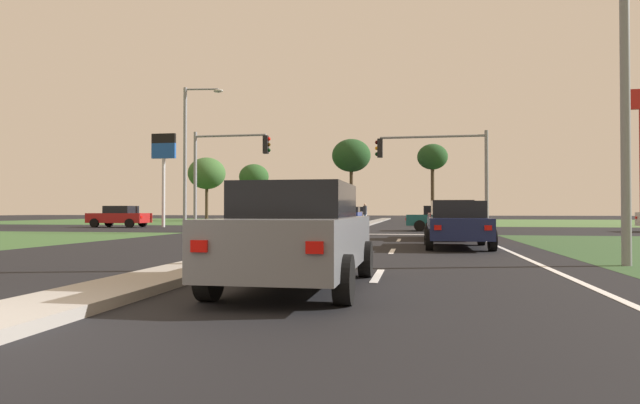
# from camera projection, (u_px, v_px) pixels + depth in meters

# --- Properties ---
(ground_plane) EXTENTS (200.00, 200.00, 0.00)m
(ground_plane) POSITION_uv_depth(u_px,v_px,m) (350.00, 229.00, 34.28)
(ground_plane) COLOR black
(grass_verge_far_left) EXTENTS (35.00, 35.00, 0.01)m
(grass_verge_far_left) POSITION_uv_depth(u_px,v_px,m) (158.00, 221.00, 62.89)
(grass_verge_far_left) COLOR #385B2D
(grass_verge_far_left) RESTS_ON ground
(grass_verge_far_right) EXTENTS (35.00, 35.00, 0.01)m
(grass_verge_far_right) POSITION_uv_depth(u_px,v_px,m) (633.00, 222.00, 53.89)
(grass_verge_far_right) COLOR #476B38
(grass_verge_far_right) RESTS_ON ground
(median_island_near) EXTENTS (1.20, 22.00, 0.14)m
(median_island_near) POSITION_uv_depth(u_px,v_px,m) (269.00, 249.00, 15.58)
(median_island_near) COLOR gray
(median_island_near) RESTS_ON ground
(median_island_far) EXTENTS (1.20, 36.00, 0.14)m
(median_island_far) POSITION_uv_depth(u_px,v_px,m) (378.00, 221.00, 58.88)
(median_island_far) COLOR gray
(median_island_far) RESTS_ON ground
(lane_dash_near) EXTENTS (0.14, 2.00, 0.01)m
(lane_dash_near) POSITION_uv_depth(u_px,v_px,m) (378.00, 276.00, 9.78)
(lane_dash_near) COLOR silver
(lane_dash_near) RESTS_ON ground
(lane_dash_second) EXTENTS (0.14, 2.00, 0.01)m
(lane_dash_second) POSITION_uv_depth(u_px,v_px,m) (392.00, 251.00, 15.68)
(lane_dash_second) COLOR silver
(lane_dash_second) RESTS_ON ground
(lane_dash_third) EXTENTS (0.14, 2.00, 0.01)m
(lane_dash_third) POSITION_uv_depth(u_px,v_px,m) (399.00, 240.00, 21.59)
(lane_dash_third) COLOR silver
(lane_dash_third) RESTS_ON ground
(edge_line_right) EXTENTS (0.14, 24.00, 0.01)m
(edge_line_right) POSITION_uv_depth(u_px,v_px,m) (511.00, 252.00, 15.35)
(edge_line_right) COLOR silver
(edge_line_right) RESTS_ON ground
(stop_bar_near) EXTENTS (6.40, 0.50, 0.01)m
(stop_bar_near) POSITION_uv_depth(u_px,v_px,m) (408.00, 234.00, 26.72)
(stop_bar_near) COLOR silver
(stop_bar_near) RESTS_ON ground
(crosswalk_bar_near) EXTENTS (0.70, 2.80, 0.01)m
(crosswalk_bar_near) POSITION_uv_depth(u_px,v_px,m) (225.00, 232.00, 30.29)
(crosswalk_bar_near) COLOR silver
(crosswalk_bar_near) RESTS_ON ground
(crosswalk_bar_second) EXTENTS (0.70, 2.80, 0.01)m
(crosswalk_bar_second) POSITION_uv_depth(u_px,v_px,m) (245.00, 232.00, 30.09)
(crosswalk_bar_second) COLOR silver
(crosswalk_bar_second) RESTS_ON ground
(crosswalk_bar_third) EXTENTS (0.70, 2.80, 0.01)m
(crosswalk_bar_third) POSITION_uv_depth(u_px,v_px,m) (265.00, 232.00, 29.88)
(crosswalk_bar_third) COLOR silver
(crosswalk_bar_third) RESTS_ON ground
(crosswalk_bar_fourth) EXTENTS (0.70, 2.80, 0.01)m
(crosswalk_bar_fourth) POSITION_uv_depth(u_px,v_px,m) (285.00, 232.00, 29.68)
(crosswalk_bar_fourth) COLOR silver
(crosswalk_bar_fourth) RESTS_ON ground
(crosswalk_bar_fifth) EXTENTS (0.70, 2.80, 0.01)m
(crosswalk_bar_fifth) POSITION_uv_depth(u_px,v_px,m) (305.00, 232.00, 29.48)
(crosswalk_bar_fifth) COLOR silver
(crosswalk_bar_fifth) RESTS_ON ground
(crosswalk_bar_sixth) EXTENTS (0.70, 2.80, 0.01)m
(crosswalk_bar_sixth) POSITION_uv_depth(u_px,v_px,m) (326.00, 232.00, 29.27)
(crosswalk_bar_sixth) COLOR silver
(crosswalk_bar_sixth) RESTS_ON ground
(crosswalk_bar_seventh) EXTENTS (0.70, 2.80, 0.01)m
(crosswalk_bar_seventh) POSITION_uv_depth(u_px,v_px,m) (347.00, 233.00, 29.07)
(crosswalk_bar_seventh) COLOR silver
(crosswalk_bar_seventh) RESTS_ON ground
(car_red_near) EXTENTS (4.22, 2.05, 1.53)m
(car_red_near) POSITION_uv_depth(u_px,v_px,m) (119.00, 216.00, 38.54)
(car_red_near) COLOR #A31919
(car_red_near) RESTS_ON ground
(car_white_second) EXTENTS (1.98, 4.30, 1.62)m
(car_white_second) POSITION_uv_depth(u_px,v_px,m) (358.00, 214.00, 59.89)
(car_white_second) COLOR silver
(car_white_second) RESTS_ON ground
(car_navy_fourth) EXTENTS (2.03, 4.34, 1.48)m
(car_navy_fourth) POSITION_uv_depth(u_px,v_px,m) (457.00, 224.00, 17.22)
(car_navy_fourth) COLOR #161E47
(car_navy_fourth) RESTS_ON ground
(car_blue_fifth) EXTENTS (2.02, 4.40, 1.55)m
(car_blue_fifth) POSITION_uv_depth(u_px,v_px,m) (351.00, 215.00, 54.34)
(car_blue_fifth) COLOR navy
(car_blue_fifth) RESTS_ON ground
(car_teal_sixth) EXTENTS (4.28, 1.95, 1.47)m
(car_teal_sixth) POSITION_uv_depth(u_px,v_px,m) (443.00, 218.00, 31.43)
(car_teal_sixth) COLOR #19565B
(car_teal_sixth) RESTS_ON ground
(car_maroon_seventh) EXTENTS (2.07, 4.39, 1.61)m
(car_maroon_seventh) POSITION_uv_depth(u_px,v_px,m) (452.00, 219.00, 22.54)
(car_maroon_seventh) COLOR maroon
(car_maroon_seventh) RESTS_ON ground
(car_grey_eighth) EXTENTS (2.00, 4.59, 1.60)m
(car_grey_eighth) POSITION_uv_depth(u_px,v_px,m) (299.00, 235.00, 8.32)
(car_grey_eighth) COLOR slate
(car_grey_eighth) RESTS_ON ground
(traffic_signal_near_left) EXTENTS (4.31, 0.32, 5.46)m
(traffic_signal_near_left) POSITION_uv_depth(u_px,v_px,m) (223.00, 163.00, 28.91)
(traffic_signal_near_left) COLOR gray
(traffic_signal_near_left) RESTS_ON ground
(traffic_signal_near_right) EXTENTS (5.57, 0.32, 5.15)m
(traffic_signal_near_right) POSITION_uv_depth(u_px,v_px,m) (442.00, 162.00, 26.88)
(traffic_signal_near_right) COLOR gray
(traffic_signal_near_right) RESTS_ON ground
(street_lamp_near) EXTENTS (0.97, 2.24, 9.13)m
(street_lamp_near) POSITION_uv_depth(u_px,v_px,m) (631.00, 25.00, 11.43)
(street_lamp_near) COLOR gray
(street_lamp_near) RESTS_ON ground
(street_lamp_second) EXTENTS (2.24, 0.49, 8.14)m
(street_lamp_second) POSITION_uv_depth(u_px,v_px,m) (189.00, 150.00, 30.35)
(street_lamp_second) COLOR gray
(street_lamp_second) RESTS_ON ground
(pedestrian_at_median) EXTENTS (0.34, 0.34, 1.66)m
(pedestrian_at_median) POSITION_uv_depth(u_px,v_px,m) (365.00, 211.00, 46.78)
(pedestrian_at_median) COLOR #335184
(pedestrian_at_median) RESTS_ON median_island_far
(fuel_price_totem) EXTENTS (1.80, 0.24, 6.77)m
(fuel_price_totem) POSITION_uv_depth(u_px,v_px,m) (164.00, 159.00, 39.02)
(fuel_price_totem) COLOR silver
(fuel_price_totem) RESTS_ON ground
(treeline_near) EXTENTS (4.56, 4.56, 7.69)m
(treeline_near) POSITION_uv_depth(u_px,v_px,m) (207.00, 174.00, 65.88)
(treeline_near) COLOR #423323
(treeline_near) RESTS_ON ground
(treeline_second) EXTENTS (3.45, 3.45, 6.63)m
(treeline_second) POSITION_uv_depth(u_px,v_px,m) (254.00, 177.00, 62.94)
(treeline_second) COLOR #423323
(treeline_second) RESTS_ON ground
(treeline_third) EXTENTS (4.58, 4.58, 9.67)m
(treeline_third) POSITION_uv_depth(u_px,v_px,m) (351.00, 156.00, 63.75)
(treeline_third) COLOR #423323
(treeline_third) RESTS_ON ground
(treeline_fourth) EXTENTS (3.42, 3.42, 8.75)m
(treeline_fourth) POSITION_uv_depth(u_px,v_px,m) (432.00, 158.00, 60.96)
(treeline_fourth) COLOR #423323
(treeline_fourth) RESTS_ON ground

